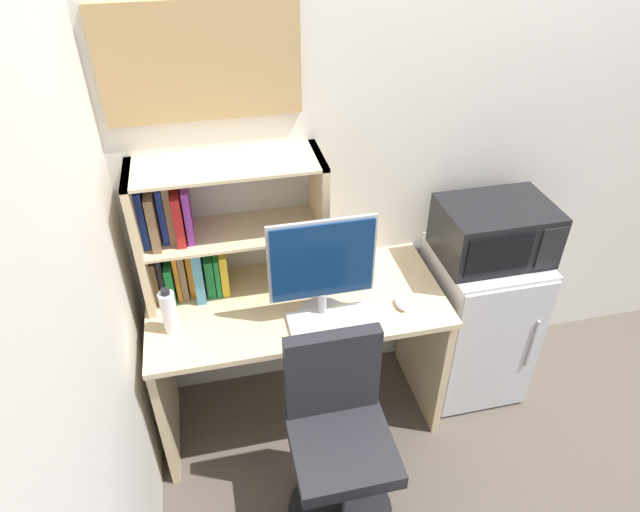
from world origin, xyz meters
TOP-DOWN VIEW (x-y plane):
  - wall_back at (0.40, 0.02)m, footprint 6.40×0.04m
  - desk at (-0.89, -0.31)m, footprint 1.32×0.62m
  - hutch_bookshelf at (-1.26, -0.13)m, footprint 0.80×0.29m
  - monitor at (-0.80, -0.43)m, footprint 0.45×0.20m
  - keyboard at (-0.77, -0.47)m, footprint 0.36×0.14m
  - computer_mouse at (-0.45, -0.45)m, footprint 0.05×0.10m
  - water_bottle at (-1.43, -0.38)m, footprint 0.06×0.06m
  - mini_fridge at (0.05, -0.27)m, footprint 0.48×0.51m
  - microwave at (0.05, -0.27)m, footprint 0.50×0.37m
  - desk_chair at (-0.82, -0.85)m, footprint 0.46×0.46m
  - wall_corkboard at (-1.18, -0.01)m, footprint 0.77×0.02m

SIDE VIEW (x-z plane):
  - desk_chair at x=-0.82m, z-range -0.04..0.89m
  - mini_fridge at x=0.05m, z-range 0.00..0.85m
  - desk at x=-0.89m, z-range 0.15..0.93m
  - keyboard at x=-0.77m, z-range 0.77..0.79m
  - computer_mouse at x=-0.45m, z-range 0.77..0.81m
  - water_bottle at x=-1.43m, z-range 0.77..0.99m
  - microwave at x=0.05m, z-range 0.85..1.11m
  - monitor at x=-0.80m, z-range 0.80..1.28m
  - hutch_bookshelf at x=-1.26m, z-range 0.76..1.38m
  - wall_back at x=0.40m, z-range 0.00..2.60m
  - wall_corkboard at x=-1.18m, z-range 1.53..1.98m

